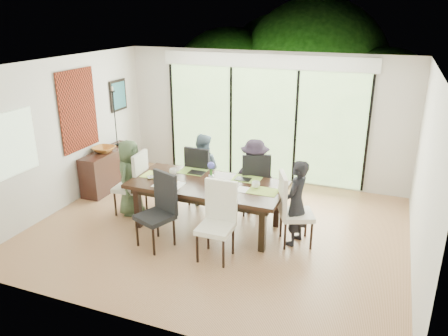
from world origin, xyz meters
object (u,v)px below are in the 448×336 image
(bowl, at_px, (104,149))
(table_top, at_px, (207,185))
(laptop, at_px, (158,177))
(cup_c, at_px, (256,185))
(person_left_end, at_px, (130,177))
(chair_near_right, at_px, (215,223))
(person_far_right, at_px, (254,177))
(chair_left_end, at_px, (130,183))
(chair_right_end, at_px, (297,209))
(chair_near_left, at_px, (154,212))
(person_right_end, at_px, (296,203))
(cup_a, at_px, (173,172))
(chair_far_left, at_px, (203,174))
(person_far_left, at_px, (203,170))
(chair_far_right, at_px, (255,181))
(sideboard, at_px, (109,169))
(cup_b, at_px, (213,184))
(vase, at_px, (211,179))

(bowl, bearing_deg, table_top, -16.69)
(laptop, relative_size, cup_c, 2.66)
(table_top, xyz_separation_m, person_left_end, (-1.48, -0.00, -0.08))
(chair_near_right, distance_m, person_far_right, 1.70)
(chair_left_end, xyz_separation_m, chair_right_end, (3.00, 0.00, 0.00))
(table_top, distance_m, person_far_right, 1.00)
(chair_near_left, bearing_deg, person_right_end, 45.13)
(cup_a, xyz_separation_m, bowl, (-1.86, 0.62, 0.00))
(table_top, relative_size, chair_far_left, 2.18)
(table_top, distance_m, laptop, 0.86)
(bowl, bearing_deg, person_far_left, 1.71)
(bowl, bearing_deg, cup_c, -11.24)
(table_top, xyz_separation_m, chair_near_left, (-0.50, -0.87, -0.18))
(bowl, bearing_deg, chair_far_left, 2.25)
(chair_near_right, xyz_separation_m, cup_c, (0.30, 0.97, 0.26))
(chair_near_left, height_order, bowl, chair_near_left)
(chair_far_right, height_order, person_right_end, person_right_end)
(chair_far_right, xyz_separation_m, person_right_end, (0.93, -0.85, 0.10))
(chair_far_right, xyz_separation_m, bowl, (-3.11, -0.08, 0.27))
(chair_near_right, bearing_deg, laptop, 150.00)
(chair_near_left, height_order, cup_a, chair_near_left)
(laptop, height_order, cup_a, cup_a)
(sideboard, relative_size, bowl, 3.36)
(chair_near_right, relative_size, person_far_left, 0.85)
(chair_near_right, height_order, sideboard, chair_near_right)
(person_right_end, distance_m, cup_b, 1.34)
(person_right_end, xyz_separation_m, cup_c, (-0.68, 0.10, 0.16))
(table_top, bearing_deg, cup_c, 7.13)
(chair_left_end, distance_m, cup_b, 1.67)
(table_top, height_order, cup_b, cup_b)
(chair_far_left, xyz_separation_m, laptop, (-0.40, -0.95, 0.23))
(table_top, bearing_deg, chair_right_end, -0.00)
(person_far_left, xyz_separation_m, laptop, (-0.40, -0.93, 0.13))
(cup_b, bearing_deg, chair_far_left, 122.28)
(chair_far_left, height_order, bowl, chair_far_left)
(person_far_right, xyz_separation_m, sideboard, (-3.11, 0.04, -0.28))
(bowl, bearing_deg, cup_a, -18.37)
(chair_far_left, height_order, person_far_left, person_far_left)
(chair_left_end, relative_size, chair_right_end, 1.00)
(cup_b, xyz_separation_m, cup_c, (0.65, 0.20, 0.00))
(chair_near_left, distance_m, person_far_right, 2.00)
(person_right_end, bearing_deg, sideboard, -90.37)
(chair_far_left, bearing_deg, person_far_right, -177.13)
(person_right_end, distance_m, cup_a, 2.19)
(person_far_right, bearing_deg, person_left_end, 11.01)
(chair_far_right, distance_m, vase, 0.98)
(chair_far_left, height_order, person_right_end, person_right_end)
(person_left_end, distance_m, cup_b, 1.64)
(table_top, height_order, chair_right_end, chair_right_end)
(chair_right_end, distance_m, chair_far_left, 2.13)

